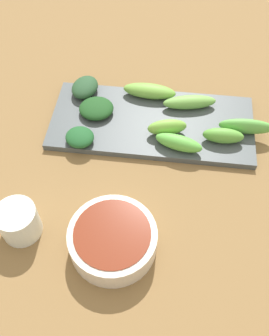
{
  "coord_description": "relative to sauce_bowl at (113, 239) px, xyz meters",
  "views": [
    {
      "loc": [
        -0.36,
        -0.02,
        0.53
      ],
      "look_at": [
        -0.02,
        0.02,
        0.05
      ],
      "focal_mm": 40.96,
      "sensor_mm": 36.0,
      "label": 1
    }
  ],
  "objects": [
    {
      "name": "broccoli_leafy_1",
      "position": [
        0.25,
        0.07,
        -0.0
      ],
      "size": [
        0.06,
        0.07,
        0.02
      ],
      "primitive_type": "ellipsoid",
      "rotation": [
        0.0,
        0.0,
        0.14
      ],
      "color": "#1C491D",
      "rests_on": "serving_plate"
    },
    {
      "name": "sauce_bowl",
      "position": [
        0.0,
        0.0,
        0.0
      ],
      "size": [
        0.12,
        0.12,
        0.04
      ],
      "color": "silver",
      "rests_on": "tabletop"
    },
    {
      "name": "broccoli_stalk_5",
      "position": [
        0.3,
        -0.02,
        0.0
      ],
      "size": [
        0.04,
        0.1,
        0.03
      ],
      "primitive_type": "ellipsoid",
      "rotation": [
        0.0,
        0.0,
        -0.05
      ],
      "color": "#72AD42",
      "rests_on": "serving_plate"
    },
    {
      "name": "broccoli_stalk_4",
      "position": [
        0.21,
        -0.06,
        0.0
      ],
      "size": [
        0.04,
        0.07,
        0.03
      ],
      "primitive_type": "ellipsoid",
      "rotation": [
        0.0,
        0.0,
        0.23
      ],
      "color": "#7ABB43",
      "rests_on": "serving_plate"
    },
    {
      "name": "tabletop",
      "position": [
        0.14,
        -0.03,
        -0.03
      ],
      "size": [
        2.1,
        2.1,
        0.02
      ],
      "primitive_type": "cube",
      "color": "olive",
      "rests_on": "ground"
    },
    {
      "name": "broccoli_leafy_7",
      "position": [
        0.3,
        0.1,
        0.0
      ],
      "size": [
        0.07,
        0.06,
        0.02
      ],
      "primitive_type": "ellipsoid",
      "rotation": [
        0.0,
        0.0,
        -0.22
      ],
      "color": "#274B2D",
      "rests_on": "serving_plate"
    },
    {
      "name": "broccoli_stalk_3",
      "position": [
        0.28,
        -0.1,
        0.0
      ],
      "size": [
        0.04,
        0.1,
        0.02
      ],
      "primitive_type": "ellipsoid",
      "rotation": [
        0.0,
        0.0,
        0.19
      ],
      "color": "#72AD4D",
      "rests_on": "serving_plate"
    },
    {
      "name": "serving_plate",
      "position": [
        0.24,
        -0.03,
        -0.02
      ],
      "size": [
        0.16,
        0.36,
        0.01
      ],
      "primitive_type": "cube",
      "color": "#474E53",
      "rests_on": "tabletop"
    },
    {
      "name": "broccoli_stalk_8",
      "position": [
        0.18,
        -0.08,
        0.0
      ],
      "size": [
        0.04,
        0.08,
        0.03
      ],
      "primitive_type": "ellipsoid",
      "rotation": [
        0.0,
        0.0,
        -0.23
      ],
      "color": "#5DB644",
      "rests_on": "serving_plate"
    },
    {
      "name": "broccoli_stalk_0",
      "position": [
        0.23,
        -0.19,
        0.0
      ],
      "size": [
        0.02,
        0.09,
        0.03
      ],
      "primitive_type": "ellipsoid",
      "rotation": [
        0.0,
        0.0,
        0.01
      ],
      "color": "#5EB149",
      "rests_on": "serving_plate"
    },
    {
      "name": "broccoli_leafy_6",
      "position": [
        0.18,
        0.08,
        -0.0
      ],
      "size": [
        0.06,
        0.06,
        0.02
      ],
      "primitive_type": "ellipsoid",
      "rotation": [
        0.0,
        0.0,
        -0.34
      ],
      "color": "#1D5527",
      "rests_on": "serving_plate"
    },
    {
      "name": "tea_cup",
      "position": [
        0.01,
        0.14,
        0.0
      ],
      "size": [
        0.06,
        0.06,
        0.05
      ],
      "primitive_type": "cylinder",
      "color": "white",
      "rests_on": "tabletop"
    },
    {
      "name": "broccoli_stalk_2",
      "position": [
        0.21,
        -0.15,
        0.0
      ],
      "size": [
        0.02,
        0.07,
        0.03
      ],
      "primitive_type": "ellipsoid",
      "rotation": [
        0.0,
        0.0,
        0.01
      ],
      "color": "#5DA53D",
      "rests_on": "serving_plate"
    }
  ]
}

